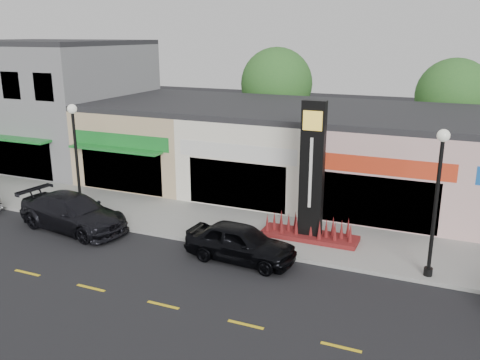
{
  "coord_description": "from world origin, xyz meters",
  "views": [
    {
      "loc": [
        8.36,
        -15.89,
        8.76
      ],
      "look_at": [
        -0.21,
        4.0,
        2.48
      ],
      "focal_mm": 38.0,
      "sensor_mm": 36.0,
      "label": 1
    }
  ],
  "objects_px": {
    "pylon_sign": "(311,192)",
    "car_black_sedan": "(240,242)",
    "lamp_west_near": "(76,150)",
    "car_dark_sedan": "(73,212)",
    "lamp_east_near": "(437,189)"
  },
  "relations": [
    {
      "from": "car_black_sedan",
      "to": "lamp_west_near",
      "type": "bearing_deg",
      "value": 85.75
    },
    {
      "from": "pylon_sign",
      "to": "car_black_sedan",
      "type": "distance_m",
      "value": 3.88
    },
    {
      "from": "lamp_east_near",
      "to": "pylon_sign",
      "type": "xyz_separation_m",
      "value": [
        -5.0,
        1.7,
        -1.2
      ]
    },
    {
      "from": "lamp_west_near",
      "to": "car_black_sedan",
      "type": "xyz_separation_m",
      "value": [
        9.0,
        -1.26,
        -2.71
      ]
    },
    {
      "from": "car_dark_sedan",
      "to": "lamp_west_near",
      "type": "bearing_deg",
      "value": 33.32
    },
    {
      "from": "lamp_east_near",
      "to": "pylon_sign",
      "type": "height_order",
      "value": "pylon_sign"
    },
    {
      "from": "pylon_sign",
      "to": "car_dark_sedan",
      "type": "bearing_deg",
      "value": -164.37
    },
    {
      "from": "lamp_east_near",
      "to": "car_dark_sedan",
      "type": "xyz_separation_m",
      "value": [
        -15.42,
        -1.22,
        -2.66
      ]
    },
    {
      "from": "car_black_sedan",
      "to": "car_dark_sedan",
      "type": "bearing_deg",
      "value": 93.45
    },
    {
      "from": "pylon_sign",
      "to": "car_dark_sedan",
      "type": "relative_size",
      "value": 1.07
    },
    {
      "from": "pylon_sign",
      "to": "car_black_sedan",
      "type": "xyz_separation_m",
      "value": [
        -2.0,
        -2.95,
        -1.51
      ]
    },
    {
      "from": "lamp_east_near",
      "to": "lamp_west_near",
      "type": "bearing_deg",
      "value": 180.0
    },
    {
      "from": "car_dark_sedan",
      "to": "car_black_sedan",
      "type": "height_order",
      "value": "car_dark_sedan"
    },
    {
      "from": "lamp_west_near",
      "to": "car_black_sedan",
      "type": "relative_size",
      "value": 1.22
    },
    {
      "from": "lamp_west_near",
      "to": "lamp_east_near",
      "type": "xyz_separation_m",
      "value": [
        16.0,
        0.0,
        0.0
      ]
    }
  ]
}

